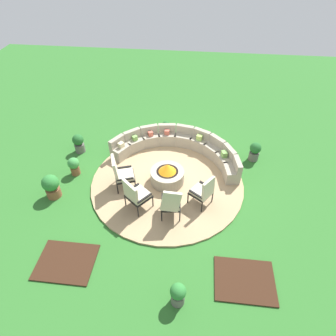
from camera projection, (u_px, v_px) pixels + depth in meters
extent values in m
plane|color=#2D6B28|center=(167.00, 182.00, 9.27)|extent=(24.00, 24.00, 0.00)
cylinder|color=tan|center=(167.00, 182.00, 9.25)|extent=(4.86, 4.86, 0.06)
cube|color=#382114|center=(66.00, 262.00, 7.13)|extent=(1.42, 1.12, 0.04)
cube|color=#382114|center=(245.00, 280.00, 6.77)|extent=(1.42, 1.12, 0.04)
cylinder|color=#9E937F|center=(167.00, 176.00, 9.08)|extent=(1.07, 1.07, 0.43)
cylinder|color=black|center=(167.00, 172.00, 8.96)|extent=(0.69, 0.69, 0.06)
cone|color=orange|center=(167.00, 168.00, 8.85)|extent=(0.55, 0.55, 0.28)
cube|color=#9E937F|center=(231.00, 173.00, 9.18)|extent=(0.55, 0.70, 0.44)
cube|color=#9E937F|center=(238.00, 164.00, 8.95)|extent=(0.27, 0.65, 0.30)
cube|color=#9E937F|center=(224.00, 161.00, 9.63)|extent=(0.69, 0.77, 0.44)
cube|color=#9E937F|center=(230.00, 152.00, 9.43)|extent=(0.43, 0.64, 0.30)
cube|color=#9E937F|center=(213.00, 151.00, 10.04)|extent=(0.77, 0.77, 0.44)
cube|color=#9E937F|center=(217.00, 141.00, 9.86)|extent=(0.56, 0.56, 0.30)
cube|color=#9E937F|center=(199.00, 144.00, 10.35)|extent=(0.77, 0.69, 0.44)
cube|color=#9E937F|center=(202.00, 134.00, 10.20)|extent=(0.64, 0.44, 0.30)
cube|color=#9E937F|center=(184.00, 140.00, 10.55)|extent=(0.71, 0.56, 0.44)
cube|color=#9E937F|center=(185.00, 129.00, 10.41)|extent=(0.65, 0.27, 0.30)
cube|color=#9E937F|center=(167.00, 138.00, 10.62)|extent=(0.68, 0.52, 0.44)
cube|color=#9E937F|center=(167.00, 128.00, 10.48)|extent=(0.65, 0.23, 0.30)
cube|color=#9E937F|center=(150.00, 140.00, 10.55)|extent=(0.76, 0.67, 0.44)
cube|color=#9E937F|center=(149.00, 129.00, 10.41)|extent=(0.64, 0.40, 0.30)
cube|color=#9E937F|center=(135.00, 144.00, 10.34)|extent=(0.77, 0.76, 0.44)
cube|color=#9E937F|center=(132.00, 134.00, 10.19)|extent=(0.58, 0.54, 0.30)
cube|color=#9E937F|center=(121.00, 152.00, 10.02)|extent=(0.71, 0.78, 0.44)
cube|color=#9E937F|center=(117.00, 142.00, 9.84)|extent=(0.47, 0.62, 0.30)
cube|color=#93B756|center=(199.00, 138.00, 10.11)|extent=(0.23, 0.21, 0.19)
cube|color=#BC5B47|center=(167.00, 132.00, 10.38)|extent=(0.18, 0.15, 0.17)
cube|color=beige|center=(121.00, 145.00, 9.79)|extent=(0.23, 0.24, 0.19)
cube|color=#BC5B47|center=(151.00, 134.00, 10.31)|extent=(0.21, 0.20, 0.16)
cube|color=#70A34C|center=(135.00, 138.00, 10.11)|extent=(0.22, 0.21, 0.17)
cube|color=#70A34C|center=(224.00, 154.00, 9.41)|extent=(0.21, 0.23, 0.20)
cylinder|color=black|center=(133.00, 174.00, 9.20)|extent=(0.04, 0.04, 0.38)
cylinder|color=black|center=(135.00, 186.00, 8.78)|extent=(0.04, 0.04, 0.38)
cylinder|color=black|center=(116.00, 176.00, 9.11)|extent=(0.04, 0.04, 0.38)
cylinder|color=black|center=(118.00, 189.00, 8.69)|extent=(0.04, 0.04, 0.38)
cube|color=black|center=(125.00, 176.00, 8.80)|extent=(0.75, 0.76, 0.05)
cube|color=beige|center=(125.00, 175.00, 8.76)|extent=(0.69, 0.70, 0.09)
cube|color=beige|center=(115.00, 168.00, 8.51)|extent=(0.31, 0.60, 0.73)
cube|color=black|center=(124.00, 167.00, 8.91)|extent=(0.48, 0.21, 0.04)
cube|color=black|center=(125.00, 179.00, 8.51)|extent=(0.48, 0.21, 0.04)
cylinder|color=black|center=(140.00, 191.00, 8.62)|extent=(0.04, 0.04, 0.38)
cylinder|color=black|center=(153.00, 202.00, 8.32)|extent=(0.04, 0.04, 0.38)
cylinder|color=black|center=(125.00, 201.00, 8.33)|extent=(0.04, 0.04, 0.38)
cylinder|color=black|center=(138.00, 212.00, 8.02)|extent=(0.04, 0.04, 0.38)
cube|color=black|center=(139.00, 196.00, 8.18)|extent=(0.85, 0.85, 0.05)
cube|color=beige|center=(138.00, 195.00, 8.13)|extent=(0.78, 0.78, 0.09)
cube|color=beige|center=(130.00, 192.00, 7.81)|extent=(0.50, 0.50, 0.72)
cube|color=black|center=(132.00, 188.00, 8.24)|extent=(0.36, 0.42, 0.04)
cube|color=black|center=(145.00, 198.00, 7.94)|extent=(0.36, 0.42, 0.04)
cylinder|color=black|center=(162.00, 201.00, 8.33)|extent=(0.04, 0.04, 0.38)
cylinder|color=black|center=(180.00, 201.00, 8.32)|extent=(0.04, 0.04, 0.38)
cylinder|color=black|center=(162.00, 216.00, 7.91)|extent=(0.04, 0.04, 0.38)
cylinder|color=black|center=(180.00, 217.00, 7.90)|extent=(0.04, 0.04, 0.38)
cube|color=black|center=(171.00, 204.00, 7.97)|extent=(0.59, 0.64, 0.05)
cube|color=beige|center=(171.00, 202.00, 7.92)|extent=(0.54, 0.59, 0.09)
cube|color=beige|center=(171.00, 202.00, 7.53)|extent=(0.59, 0.14, 0.76)
cube|color=black|center=(162.00, 200.00, 7.88)|extent=(0.10, 0.51, 0.04)
cube|color=black|center=(180.00, 201.00, 7.88)|extent=(0.10, 0.51, 0.04)
cylinder|color=black|center=(188.00, 198.00, 8.41)|extent=(0.04, 0.04, 0.38)
cylinder|color=black|center=(199.00, 189.00, 8.70)|extent=(0.04, 0.04, 0.38)
cylinder|color=black|center=(202.00, 207.00, 8.16)|extent=(0.04, 0.04, 0.38)
cylinder|color=black|center=(212.00, 197.00, 8.45)|extent=(0.04, 0.04, 0.38)
cube|color=black|center=(201.00, 193.00, 8.29)|extent=(0.76, 0.77, 0.05)
cube|color=beige|center=(201.00, 191.00, 8.24)|extent=(0.70, 0.71, 0.09)
cube|color=beige|center=(208.00, 189.00, 7.96)|extent=(0.38, 0.51, 0.63)
cube|color=black|center=(196.00, 194.00, 8.06)|extent=(0.40, 0.31, 0.04)
cube|color=black|center=(206.00, 185.00, 8.33)|extent=(0.40, 0.31, 0.04)
cylinder|color=#605B56|center=(178.00, 298.00, 6.31)|extent=(0.30, 0.30, 0.32)
sphere|color=#2D7A33|center=(178.00, 291.00, 6.10)|extent=(0.36, 0.36, 0.36)
sphere|color=#E55638|center=(180.00, 290.00, 6.04)|extent=(0.14, 0.14, 0.14)
cylinder|color=brown|center=(54.00, 192.00, 8.73)|extent=(0.43, 0.43, 0.31)
sphere|color=#2D7A33|center=(50.00, 183.00, 8.47)|extent=(0.50, 0.50, 0.50)
cylinder|color=#605B56|center=(254.00, 156.00, 10.04)|extent=(0.34, 0.34, 0.31)
sphere|color=#236028|center=(256.00, 148.00, 9.81)|extent=(0.39, 0.39, 0.39)
sphere|color=yellow|center=(258.00, 146.00, 9.75)|extent=(0.15, 0.15, 0.15)
cylinder|color=#605B56|center=(166.00, 130.00, 11.31)|extent=(0.26, 0.26, 0.21)
sphere|color=#236028|center=(166.00, 125.00, 11.15)|extent=(0.31, 0.31, 0.31)
sphere|color=#DB337A|center=(167.00, 124.00, 11.10)|extent=(0.12, 0.12, 0.12)
cylinder|color=brown|center=(75.00, 170.00, 9.49)|extent=(0.29, 0.29, 0.29)
sphere|color=#3D8E42|center=(73.00, 163.00, 9.28)|extent=(0.38, 0.38, 0.38)
sphere|color=#E55638|center=(74.00, 162.00, 9.23)|extent=(0.13, 0.13, 0.13)
cylinder|color=#605B56|center=(80.00, 148.00, 10.38)|extent=(0.35, 0.35, 0.32)
sphere|color=#236028|center=(78.00, 140.00, 10.15)|extent=(0.39, 0.39, 0.39)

